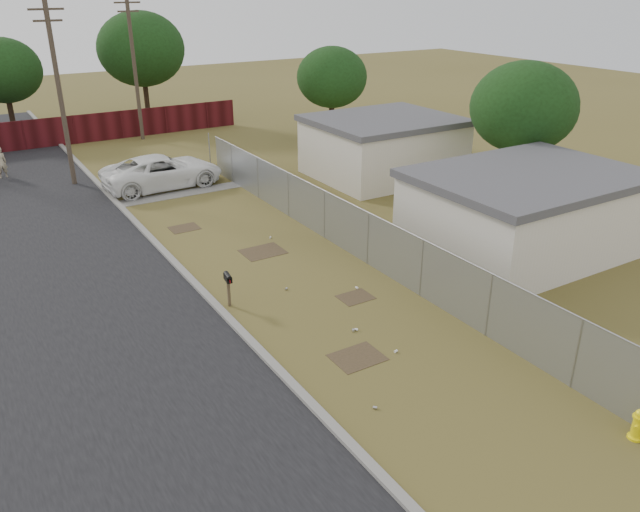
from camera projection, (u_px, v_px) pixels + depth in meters
ground at (294, 283)px, 21.59m from camera, size 120.00×120.00×0.00m
street at (46, 245)px, 24.63m from camera, size 15.10×60.00×0.12m
chainlink_fence at (352, 235)px, 23.56m from camera, size 0.10×27.06×2.02m
privacy_fence at (6, 137)px, 37.85m from camera, size 30.00×0.12×1.80m
utility_poles at (49, 79)px, 34.05m from camera, size 12.60×8.24×9.00m
houses at (447, 176)px, 28.05m from camera, size 9.30×17.24×3.10m
horizon_trees at (118, 69)px, 38.49m from camera, size 33.32×31.94×7.78m
fire_hydrant at (638, 425)px, 14.10m from camera, size 0.44×0.44×0.82m
mailbox at (228, 280)px, 19.70m from camera, size 0.23×0.50×1.15m
pickup_truck at (163, 171)px, 31.29m from camera, size 6.06×2.99×1.65m
pedestrian at (1, 163)px, 32.77m from camera, size 0.66×0.49×1.68m
scattered_litter at (337, 311)px, 19.65m from camera, size 3.43×11.29×0.07m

